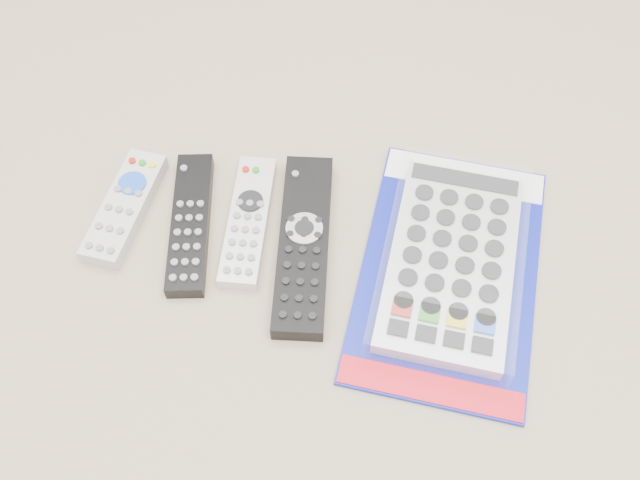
{
  "coord_description": "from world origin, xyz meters",
  "views": [
    {
      "loc": [
        0.06,
        -0.48,
        0.74
      ],
      "look_at": [
        0.04,
        -0.03,
        0.01
      ],
      "focal_mm": 40.0,
      "sensor_mm": 36.0,
      "label": 1
    }
  ],
  "objects_px": {
    "remote_large_black": "(304,244)",
    "jumbo_remote_packaged": "(452,261)",
    "remote_silver_dvd": "(248,221)",
    "remote_small_grey": "(125,207)",
    "remote_slim_black": "(190,223)"
  },
  "relations": [
    {
      "from": "remote_slim_black",
      "to": "remote_large_black",
      "type": "bearing_deg",
      "value": -13.7
    },
    {
      "from": "remote_large_black",
      "to": "jumbo_remote_packaged",
      "type": "xyz_separation_m",
      "value": [
        0.18,
        -0.02,
        0.01
      ]
    },
    {
      "from": "remote_slim_black",
      "to": "remote_large_black",
      "type": "height_order",
      "value": "remote_large_black"
    },
    {
      "from": "remote_slim_black",
      "to": "jumbo_remote_packaged",
      "type": "xyz_separation_m",
      "value": [
        0.32,
        -0.04,
        0.01
      ]
    },
    {
      "from": "remote_small_grey",
      "to": "remote_silver_dvd",
      "type": "height_order",
      "value": "remote_small_grey"
    },
    {
      "from": "remote_slim_black",
      "to": "remote_silver_dvd",
      "type": "height_order",
      "value": "remote_slim_black"
    },
    {
      "from": "remote_large_black",
      "to": "remote_small_grey",
      "type": "bearing_deg",
      "value": 169.45
    },
    {
      "from": "remote_large_black",
      "to": "jumbo_remote_packaged",
      "type": "bearing_deg",
      "value": -6.12
    },
    {
      "from": "remote_slim_black",
      "to": "remote_small_grey",
      "type": "bearing_deg",
      "value": 163.25
    },
    {
      "from": "remote_small_grey",
      "to": "remote_silver_dvd",
      "type": "bearing_deg",
      "value": 7.48
    },
    {
      "from": "jumbo_remote_packaged",
      "to": "remote_silver_dvd",
      "type": "bearing_deg",
      "value": 178.83
    },
    {
      "from": "remote_small_grey",
      "to": "jumbo_remote_packaged",
      "type": "bearing_deg",
      "value": 2.97
    },
    {
      "from": "remote_small_grey",
      "to": "remote_large_black",
      "type": "distance_m",
      "value": 0.23
    },
    {
      "from": "remote_small_grey",
      "to": "jumbo_remote_packaged",
      "type": "distance_m",
      "value": 0.41
    },
    {
      "from": "remote_large_black",
      "to": "jumbo_remote_packaged",
      "type": "relative_size",
      "value": 0.67
    }
  ]
}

